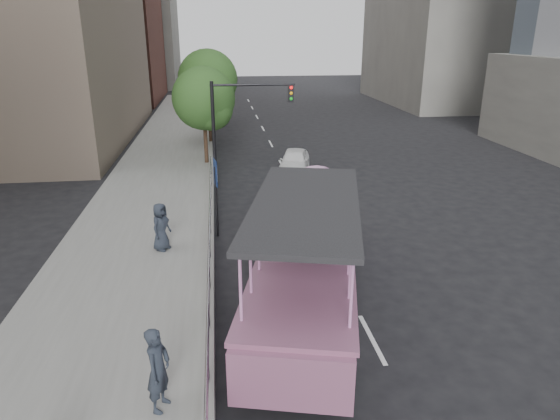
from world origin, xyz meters
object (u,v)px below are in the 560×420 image
Objects in this scene: duck_boat at (308,256)px; car at (294,161)px; pedestrian_near at (158,370)px; street_tree_near at (205,101)px; pedestrian_far at (161,227)px; parking_sign at (216,189)px; traffic_signal at (237,116)px; street_tree_far at (209,82)px.

duck_boat is 2.78× the size of car.
pedestrian_near is 20.30m from street_tree_near.
pedestrian_far is at bearing -106.71° from car.
parking_sign is 0.58× the size of traffic_signal.
pedestrian_far is 0.26× the size of street_tree_far.
street_tree_near reaches higher than pedestrian_far.
car is at bearing -58.89° from street_tree_far.
street_tree_near reaches higher than pedestrian_near.
parking_sign is 7.33m from traffic_signal.
street_tree_near is (-1.60, 3.43, 0.32)m from traffic_signal.
traffic_signal is (1.15, 7.05, 1.63)m from parking_sign.
pedestrian_far is at bearing -96.90° from street_tree_near.
traffic_signal is (-1.45, 12.04, 2.23)m from duck_boat.
traffic_signal is (-3.20, -1.80, 2.85)m from car.
car is 5.98m from street_tree_near.
car is 0.67× the size of street_tree_near.
parking_sign is (1.21, 9.64, 0.67)m from pedestrian_near.
duck_boat is at bearing -96.21° from pedestrian_far.
duck_boat is 6.01m from pedestrian_near.
car is 19.32m from pedestrian_near.
duck_boat is 5.59m from pedestrian_far.
pedestrian_near is 26.32m from street_tree_far.
pedestrian_near reaches higher than car.
duck_boat is 1.65× the size of street_tree_far.
street_tree_near is (-0.45, 10.48, 1.95)m from parking_sign.
street_tree_far is at bearing 98.43° from traffic_signal.
pedestrian_near is at bearing -98.04° from traffic_signal.
pedestrian_far is 18.54m from street_tree_far.
traffic_signal is at bearing -136.63° from car.
duck_boat reaches higher than car.
pedestrian_far is 12.57m from street_tree_near.
pedestrian_far is at bearing -109.33° from traffic_signal.
pedestrian_far is 0.32× the size of traffic_signal.
street_tree_near is 0.89× the size of street_tree_far.
pedestrian_near is 9.74m from parking_sign.
duck_boat is 15.97m from street_tree_near.
traffic_signal reaches higher than pedestrian_near.
pedestrian_near is 0.32× the size of street_tree_near.
parking_sign is 0.47× the size of street_tree_far.
pedestrian_far is at bearing -95.26° from street_tree_far.
street_tree_far reaches higher than pedestrian_near.
parking_sign is at bearing -18.65° from pedestrian_far.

